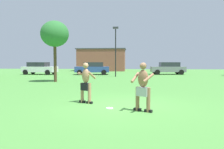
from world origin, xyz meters
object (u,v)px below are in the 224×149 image
at_px(player_in_black, 86,82).
at_px(car_white_far_end, 40,68).
at_px(frisbee, 110,108).
at_px(car_gray_near_post, 168,68).
at_px(car_blue_mid_lot, 93,68).
at_px(tree_behind_players, 55,34).
at_px(player_near, 143,86).
at_px(lamp_post, 116,46).

distance_m(player_in_black, car_white_far_end, 21.35).
height_order(frisbee, car_gray_near_post, car_gray_near_post).
distance_m(car_blue_mid_lot, tree_behind_players, 10.75).
bearing_deg(player_in_black, frisbee, -41.88).
distance_m(player_near, lamp_post, 17.12).
distance_m(frisbee, car_gray_near_post, 22.13).
relative_size(frisbee, car_white_far_end, 0.06).
xyz_separation_m(player_near, tree_behind_players, (-6.65, 10.19, 3.02)).
xyz_separation_m(player_near, car_white_far_end, (-12.30, 20.12, -0.04)).
bearing_deg(frisbee, tree_behind_players, 119.19).
xyz_separation_m(player_near, car_blue_mid_lot, (-5.39, 20.41, -0.04)).
bearing_deg(frisbee, player_in_black, 138.12).
distance_m(player_near, car_blue_mid_lot, 21.11).
xyz_separation_m(frisbee, car_gray_near_post, (5.45, 21.43, 0.81)).
distance_m(player_in_black, car_blue_mid_lot, 19.38).
xyz_separation_m(player_in_black, frisbee, (1.05, -0.94, -0.84)).
bearing_deg(car_blue_mid_lot, player_near, -75.21).
bearing_deg(car_white_far_end, player_near, -58.55).
height_order(player_near, car_blue_mid_lot, player_near).
height_order(player_in_black, frisbee, player_in_black).
xyz_separation_m(car_blue_mid_lot, car_white_far_end, (-6.91, -0.30, 0.00)).
height_order(car_white_far_end, tree_behind_players, tree_behind_players).
height_order(player_near, lamp_post, lamp_post).
height_order(player_near, frisbee, player_near).
bearing_deg(player_near, frisbee, 163.04).
xyz_separation_m(car_gray_near_post, car_blue_mid_lot, (-9.68, -1.37, 0.00)).
bearing_deg(car_white_far_end, frisbee, -60.58).
bearing_deg(car_gray_near_post, player_in_black, -107.61).
bearing_deg(player_in_black, car_gray_near_post, 72.39).
height_order(player_in_black, lamp_post, lamp_post).
relative_size(player_near, lamp_post, 0.30).
bearing_deg(player_near, tree_behind_players, 123.14).
height_order(player_in_black, tree_behind_players, tree_behind_players).
distance_m(frisbee, lamp_post, 16.81).
distance_m(frisbee, car_blue_mid_lot, 20.52).
relative_size(car_gray_near_post, lamp_post, 0.81).
bearing_deg(tree_behind_players, player_near, -56.86).
distance_m(frisbee, car_white_far_end, 22.70).
height_order(player_near, car_white_far_end, player_near).
height_order(player_near, car_gray_near_post, player_near).
xyz_separation_m(player_near, car_gray_near_post, (4.29, 21.78, -0.04)).
relative_size(car_white_far_end, tree_behind_players, 0.89).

